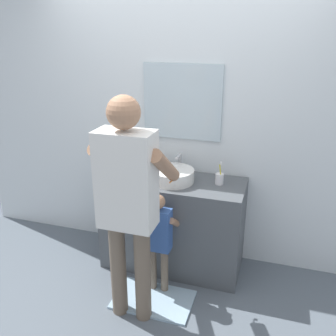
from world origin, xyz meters
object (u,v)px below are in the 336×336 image
Objects in this scene: soap_bottle at (134,166)px; adult_parent at (128,194)px; child_toddler at (159,235)px; toothbrush_cup at (219,179)px.

adult_parent reaches higher than soap_bottle.
child_toddler is at bearing -50.00° from soap_bottle.
soap_bottle is 0.10× the size of adult_parent.
child_toddler is 0.52× the size of adult_parent.
child_toddler is (-0.40, -0.44, -0.37)m from toothbrush_cup.
child_toddler is 0.60m from adult_parent.
adult_parent is at bearing -109.46° from child_toddler.
soap_bottle is (-0.79, 0.02, 0.02)m from toothbrush_cup.
soap_bottle is at bearing 130.00° from child_toddler.
soap_bottle is 0.18× the size of child_toddler.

